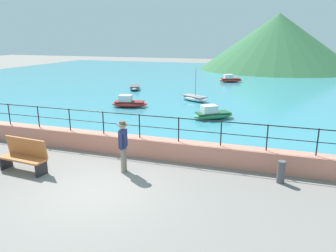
# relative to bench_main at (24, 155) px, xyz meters

# --- Properties ---
(ground_plane) EXTENTS (120.00, 120.00, 0.00)m
(ground_plane) POSITION_rel_bench_main_xyz_m (3.06, -0.57, -0.56)
(ground_plane) COLOR slate
(promenade_wall) EXTENTS (20.00, 0.56, 0.70)m
(promenade_wall) POSITION_rel_bench_main_xyz_m (3.06, 2.63, -0.21)
(promenade_wall) COLOR tan
(promenade_wall) RESTS_ON ground
(railing) EXTENTS (18.44, 0.04, 0.90)m
(railing) POSITION_rel_bench_main_xyz_m (3.06, 2.63, 0.76)
(railing) COLOR black
(railing) RESTS_ON promenade_wall
(lake_water) EXTENTS (64.00, 44.32, 0.06)m
(lake_water) POSITION_rel_bench_main_xyz_m (3.06, 25.27, -0.53)
(lake_water) COLOR teal
(lake_water) RESTS_ON ground
(hill_main) EXTENTS (21.27, 21.27, 7.51)m
(hill_main) POSITION_rel_bench_main_xyz_m (7.50, 40.07, 3.19)
(hill_main) COLOR #33663D
(hill_main) RESTS_ON ground
(bench_main) EXTENTS (1.74, 0.69, 1.13)m
(bench_main) POSITION_rel_bench_main_xyz_m (0.00, 0.00, 0.00)
(bench_main) COLOR #B76633
(bench_main) RESTS_ON ground
(person_walking) EXTENTS (0.38, 0.56, 1.75)m
(person_walking) POSITION_rel_bench_main_xyz_m (3.19, 0.98, 0.42)
(person_walking) COLOR slate
(person_walking) RESTS_ON ground
(bollard) EXTENTS (0.24, 0.24, 0.71)m
(bollard) POSITION_rel_bench_main_xyz_m (8.17, 1.75, -0.21)
(bollard) COLOR #4C4C51
(bollard) RESTS_ON ground
(boat_0) EXTENTS (1.75, 2.47, 0.36)m
(boat_0) POSITION_rel_bench_main_xyz_m (-3.60, 16.92, -0.30)
(boat_0) COLOR gray
(boat_0) RESTS_ON lake_water
(boat_1) EXTENTS (2.43, 1.98, 2.24)m
(boat_1) POSITION_rel_bench_main_xyz_m (2.45, 13.64, -0.30)
(boat_1) COLOR white
(boat_1) RESTS_ON lake_water
(boat_3) EXTENTS (2.39, 2.08, 0.76)m
(boat_3) POSITION_rel_bench_main_xyz_m (4.63, 8.91, -0.23)
(boat_3) COLOR #338C59
(boat_3) RESTS_ON lake_water
(boat_5) EXTENTS (2.47, 1.77, 0.76)m
(boat_5) POSITION_rel_bench_main_xyz_m (3.43, 24.31, -0.23)
(boat_5) COLOR red
(boat_5) RESTS_ON lake_water
(boat_6) EXTENTS (2.45, 1.46, 0.76)m
(boat_6) POSITION_rel_bench_main_xyz_m (-1.02, 10.31, -0.23)
(boat_6) COLOR red
(boat_6) RESTS_ON lake_water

